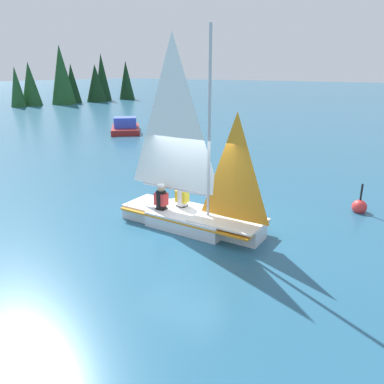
# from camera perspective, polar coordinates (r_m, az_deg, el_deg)

# --- Properties ---
(ground_plane) EXTENTS (260.00, 260.00, 0.00)m
(ground_plane) POSITION_cam_1_polar(r_m,az_deg,el_deg) (10.72, 0.00, -5.20)
(ground_plane) COLOR #235675
(sailboat_main) EXTENTS (1.62, 4.32, 5.30)m
(sailboat_main) POSITION_cam_1_polar(r_m,az_deg,el_deg) (10.47, -0.24, -1.37)
(sailboat_main) COLOR silver
(sailboat_main) RESTS_ON ground_plane
(sailor_helm) EXTENTS (0.31, 0.35, 1.16)m
(sailor_helm) POSITION_cam_1_polar(r_m,az_deg,el_deg) (10.97, -1.52, -1.18)
(sailor_helm) COLOR black
(sailor_helm) RESTS_ON ground_plane
(sailor_crew) EXTENTS (0.31, 0.35, 1.16)m
(sailor_crew) POSITION_cam_1_polar(r_m,az_deg,el_deg) (10.76, -4.71, -1.55)
(sailor_crew) COLOR black
(sailor_crew) RESTS_ON ground_plane
(motorboat_distant) EXTENTS (3.97, 3.90, 1.07)m
(motorboat_distant) POSITION_cam_1_polar(r_m,az_deg,el_deg) (27.22, -10.09, 9.75)
(motorboat_distant) COLOR maroon
(motorboat_distant) RESTS_ON ground_plane
(treeline_shore) EXTENTS (17.75, 4.96, 7.13)m
(treeline_shore) POSITION_cam_1_polar(r_m,az_deg,el_deg) (53.15, -17.13, 16.02)
(treeline_shore) COLOR #1E4C23
(treeline_shore) RESTS_ON ground_plane
(buoy_marker) EXTENTS (0.46, 0.46, 0.98)m
(buoy_marker) POSITION_cam_1_polar(r_m,az_deg,el_deg) (12.82, 24.15, -2.05)
(buoy_marker) COLOR red
(buoy_marker) RESTS_ON ground_plane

